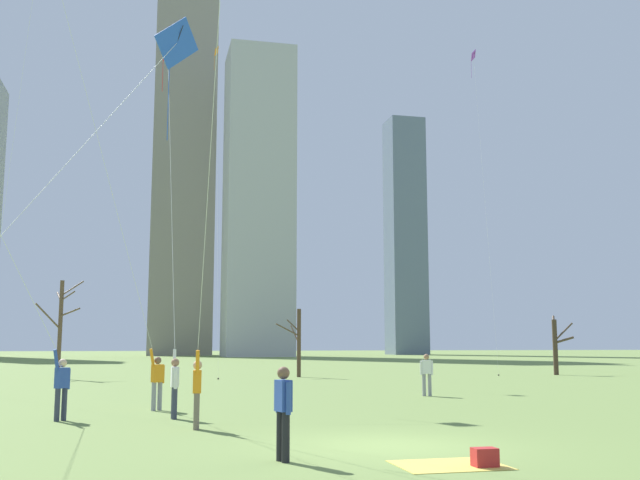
# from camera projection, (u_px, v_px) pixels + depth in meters

# --- Properties ---
(ground_plane) EXTENTS (400.00, 400.00, 0.00)m
(ground_plane) POSITION_uv_depth(u_px,v_px,m) (388.00, 446.00, 14.64)
(ground_plane) COLOR olive
(kite_flyer_midfield_center_teal) EXTENTS (0.37, 5.74, 11.53)m
(kite_flyer_midfield_center_teal) POSITION_uv_depth(u_px,v_px,m) (201.00, 319.00, 17.04)
(kite_flyer_midfield_center_teal) COLOR #726656
(kite_flyer_midfield_center_teal) RESTS_ON ground
(kite_flyer_far_back_yellow) EXTENTS (4.66, 6.72, 11.35)m
(kite_flyer_far_back_yellow) POSITION_uv_depth(u_px,v_px,m) (38.00, 333.00, 18.74)
(kite_flyer_far_back_yellow) COLOR #33384C
(kite_flyer_far_back_yellow) RESTS_ON ground
(kite_flyer_midfield_right_white) EXTENTS (5.78, 3.88, 18.78)m
(kite_flyer_midfield_right_white) POSITION_uv_depth(u_px,v_px,m) (123.00, 245.00, 22.06)
(kite_flyer_midfield_right_white) COLOR gray
(kite_flyer_midfield_right_white) RESTS_ON ground
(kite_flyer_foreground_right_red) EXTENTS (0.63, 11.13, 15.09)m
(kite_flyer_foreground_right_red) POSITION_uv_depth(u_px,v_px,m) (173.00, 313.00, 21.74)
(kite_flyer_foreground_right_red) COLOR #33384C
(kite_flyer_foreground_right_red) RESTS_ON ground
(bystander_watching_nearby) EXTENTS (0.28, 0.50, 1.62)m
(bystander_watching_nearby) POSITION_uv_depth(u_px,v_px,m) (283.00, 408.00, 12.82)
(bystander_watching_nearby) COLOR black
(bystander_watching_nearby) RESTS_ON ground
(bystander_strolling_midfield) EXTENTS (0.49, 0.28, 1.62)m
(bystander_strolling_midfield) POSITION_uv_depth(u_px,v_px,m) (427.00, 372.00, 28.70)
(bystander_strolling_midfield) COLOR gray
(bystander_strolling_midfield) RESTS_ON ground
(distant_kite_low_near_trees_orange) EXTENTS (0.41, 3.67, 21.30)m
(distant_kite_low_near_trees_orange) POSITION_uv_depth(u_px,v_px,m) (217.00, 96.00, 47.06)
(distant_kite_low_near_trees_orange) COLOR orange
(distant_kite_low_near_trees_orange) RESTS_ON ground
(distant_kite_drifting_left_purple) EXTENTS (2.03, 6.22, 24.29)m
(distant_kite_drifting_left_purple) POSITION_uv_depth(u_px,v_px,m) (475.00, 83.00, 55.14)
(distant_kite_drifting_left_purple) COLOR purple
(distant_kite_drifting_left_purple) RESTS_ON ground
(picnic_spot) EXTENTS (1.82, 1.42, 0.31)m
(picnic_spot) POSITION_uv_depth(u_px,v_px,m) (470.00, 461.00, 12.23)
(picnic_spot) COLOR #D8BF4C
(picnic_spot) RESTS_ON ground
(bare_tree_far_right_edge) EXTENTS (1.69, 1.82, 4.15)m
(bare_tree_far_right_edge) POSITION_uv_depth(u_px,v_px,m) (298.00, 342.00, 45.17)
(bare_tree_far_right_edge) COLOR #4C3828
(bare_tree_far_right_edge) RESTS_ON ground
(bare_tree_left_of_center) EXTENTS (1.65, 1.98, 3.91)m
(bare_tree_left_of_center) POSITION_uv_depth(u_px,v_px,m) (556.00, 344.00, 48.31)
(bare_tree_left_of_center) COLOR #423326
(bare_tree_left_of_center) RESTS_ON ground
(bare_tree_leftmost) EXTENTS (2.52, 2.40, 5.83)m
(bare_tree_leftmost) POSITION_uv_depth(u_px,v_px,m) (60.00, 325.00, 43.24)
(bare_tree_leftmost) COLOR brown
(bare_tree_leftmost) RESTS_ON ground
(skyline_mid_tower_left) EXTENTS (10.89, 10.14, 77.68)m
(skyline_mid_tower_left) POSITION_uv_depth(u_px,v_px,m) (183.00, 161.00, 132.90)
(skyline_mid_tower_left) COLOR gray
(skyline_mid_tower_left) RESTS_ON ground
(skyline_slender_spire) EXTENTS (10.69, 10.32, 49.96)m
(skyline_slender_spire) POSITION_uv_depth(u_px,v_px,m) (258.00, 201.00, 119.32)
(skyline_slender_spire) COLOR #B2B2B7
(skyline_slender_spire) RESTS_ON ground
(skyline_squat_block) EXTENTS (6.68, 6.44, 45.18)m
(skyline_squat_block) POSITION_uv_depth(u_px,v_px,m) (405.00, 235.00, 140.71)
(skyline_squat_block) COLOR slate
(skyline_squat_block) RESTS_ON ground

